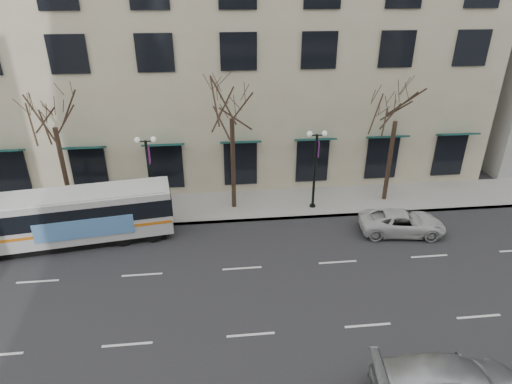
{
  "coord_description": "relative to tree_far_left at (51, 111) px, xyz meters",
  "views": [
    {
      "loc": [
        -1.2,
        -15.5,
        13.1
      ],
      "look_at": [
        0.78,
        2.91,
        4.0
      ],
      "focal_mm": 30.0,
      "sensor_mm": 36.0,
      "label": 1
    }
  ],
  "objects": [
    {
      "name": "ground",
      "position": [
        10.0,
        -8.8,
        -6.7
      ],
      "size": [
        160.0,
        160.0,
        0.0
      ],
      "primitive_type": "plane",
      "color": "black",
      "rests_on": "ground"
    },
    {
      "name": "sidewalk_far",
      "position": [
        15.0,
        0.2,
        -6.62
      ],
      "size": [
        80.0,
        4.0,
        0.15
      ],
      "primitive_type": "cube",
      "color": "gray",
      "rests_on": "ground"
    },
    {
      "name": "tree_far_left",
      "position": [
        0.0,
        0.0,
        0.0
      ],
      "size": [
        3.6,
        3.6,
        8.34
      ],
      "color": "black",
      "rests_on": "ground"
    },
    {
      "name": "tree_far_mid",
      "position": [
        10.0,
        0.0,
        0.21
      ],
      "size": [
        3.6,
        3.6,
        8.55
      ],
      "color": "black",
      "rests_on": "ground"
    },
    {
      "name": "tree_far_right",
      "position": [
        20.0,
        0.0,
        -0.28
      ],
      "size": [
        3.6,
        3.6,
        8.06
      ],
      "color": "black",
      "rests_on": "ground"
    },
    {
      "name": "lamp_post_left",
      "position": [
        5.01,
        -0.6,
        -3.75
      ],
      "size": [
        1.22,
        0.45,
        5.21
      ],
      "color": "black",
      "rests_on": "ground"
    },
    {
      "name": "lamp_post_right",
      "position": [
        15.01,
        -0.6,
        -3.75
      ],
      "size": [
        1.22,
        0.45,
        5.21
      ],
      "color": "black",
      "rests_on": "ground"
    },
    {
      "name": "city_bus",
      "position": [
        0.88,
        -2.99,
        -5.06
      ],
      "size": [
        11.28,
        3.91,
        3.0
      ],
      "rotation": [
        0.0,
        0.0,
        0.14
      ],
      "color": "silver",
      "rests_on": "ground"
    },
    {
      "name": "silver_car",
      "position": [
        16.54,
        -14.85,
        -5.91
      ],
      "size": [
        5.63,
        2.83,
        1.57
      ],
      "primitive_type": "imported",
      "rotation": [
        0.0,
        0.0,
        1.45
      ],
      "color": "#A7ABAF",
      "rests_on": "ground"
    },
    {
      "name": "white_pickup",
      "position": [
        19.46,
        -4.0,
        -6.03
      ],
      "size": [
        5.1,
        2.87,
        1.35
      ],
      "primitive_type": "imported",
      "rotation": [
        0.0,
        0.0,
        1.44
      ],
      "color": "silver",
      "rests_on": "ground"
    }
  ]
}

